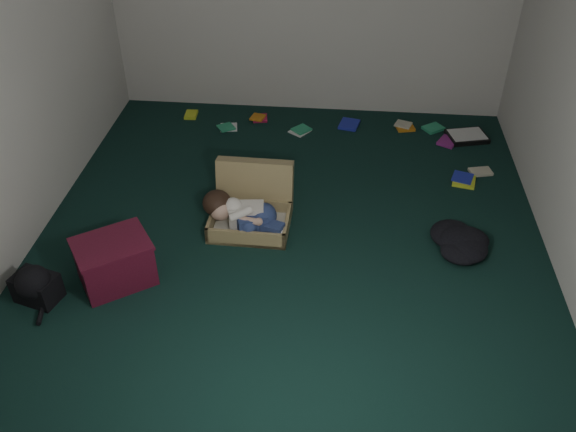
# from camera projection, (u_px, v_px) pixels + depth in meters

# --- Properties ---
(floor) EXTENTS (4.50, 4.50, 0.00)m
(floor) POSITION_uv_depth(u_px,v_px,m) (290.00, 240.00, 4.83)
(floor) COLOR black
(floor) RESTS_ON ground
(wall_front) EXTENTS (4.50, 0.00, 4.50)m
(wall_front) POSITION_uv_depth(u_px,v_px,m) (234.00, 355.00, 2.26)
(wall_front) COLOR silver
(wall_front) RESTS_ON ground
(wall_left) EXTENTS (0.00, 4.50, 4.50)m
(wall_left) POSITION_uv_depth(u_px,v_px,m) (1.00, 77.00, 4.19)
(wall_left) COLOR silver
(wall_left) RESTS_ON ground
(suitcase) EXTENTS (0.65, 0.63, 0.46)m
(suitcase) POSITION_uv_depth(u_px,v_px,m) (252.00, 206.00, 4.95)
(suitcase) COLOR #A18B58
(suitcase) RESTS_ON floor
(person) EXTENTS (0.68, 0.34, 0.29)m
(person) POSITION_uv_depth(u_px,v_px,m) (243.00, 214.00, 4.80)
(person) COLOR silver
(person) RESTS_ON suitcase
(maroon_bin) EXTENTS (0.65, 0.62, 0.35)m
(maroon_bin) POSITION_uv_depth(u_px,v_px,m) (115.00, 262.00, 4.35)
(maroon_bin) COLOR #511023
(maroon_bin) RESTS_ON floor
(backpack) EXTENTS (0.44, 0.39, 0.22)m
(backpack) POSITION_uv_depth(u_px,v_px,m) (36.00, 287.00, 4.24)
(backpack) COLOR black
(backpack) RESTS_ON floor
(clothing_pile) EXTENTS (0.50, 0.42, 0.16)m
(clothing_pile) POSITION_uv_depth(u_px,v_px,m) (459.00, 242.00, 4.68)
(clothing_pile) COLOR black
(clothing_pile) RESTS_ON floor
(paper_tray) EXTENTS (0.43, 0.37, 0.05)m
(paper_tray) POSITION_uv_depth(u_px,v_px,m) (467.00, 136.00, 6.07)
(paper_tray) COLOR black
(paper_tray) RESTS_ON floor
(book_scatter) EXTENTS (3.08, 1.24, 0.02)m
(book_scatter) POSITION_uv_depth(u_px,v_px,m) (362.00, 136.00, 6.11)
(book_scatter) COLOR #D8EA29
(book_scatter) RESTS_ON floor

